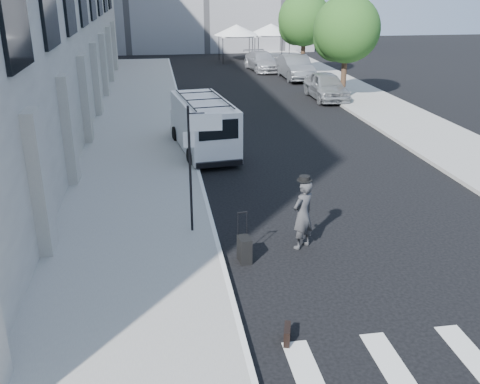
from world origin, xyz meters
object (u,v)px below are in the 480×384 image
object	(u,v)px
businessman	(303,215)
cargo_van	(203,125)
parked_car_b	(295,67)
parked_car_a	(326,86)
briefcase	(287,334)
parked_car_c	(262,61)
suitcase	(244,249)

from	to	relation	value
businessman	cargo_van	distance (m)	9.36
businessman	parked_car_b	xyz separation A→B (m)	(6.59, 26.05, -0.09)
parked_car_a	briefcase	bearing A→B (deg)	-108.54
businessman	parked_car_a	bearing A→B (deg)	-143.74
businessman	briefcase	world-z (taller)	businessman
parked_car_b	cargo_van	bearing A→B (deg)	-116.36
businessman	parked_car_b	bearing A→B (deg)	-138.50
parked_car_b	businessman	bearing A→B (deg)	-104.27
parked_car_b	briefcase	bearing A→B (deg)	-104.93
businessman	briefcase	bearing A→B (deg)	36.52
briefcase	cargo_van	distance (m)	13.11
parked_car_a	parked_car_c	xyz separation A→B (m)	(-1.57, 11.74, -0.07)
businessman	parked_car_a	xyz separation A→B (m)	(6.59, 18.67, -0.14)
parked_car_a	cargo_van	bearing A→B (deg)	-130.44
businessman	cargo_van	xyz separation A→B (m)	(-1.74, 9.19, 0.18)
briefcase	parked_car_c	bearing A→B (deg)	95.83
cargo_van	parked_car_c	world-z (taller)	cargo_van
parked_car_a	parked_car_b	xyz separation A→B (m)	(0.00, 7.38, 0.05)
parked_car_a	parked_car_c	bearing A→B (deg)	98.44
briefcase	suitcase	bearing A→B (deg)	111.23
businessman	cargo_van	size ratio (longest dim) A/B	0.32
businessman	parked_car_c	distance (m)	30.83
cargo_van	parked_car_a	world-z (taller)	cargo_van
businessman	briefcase	size ratio (longest dim) A/B	4.30
businessman	suitcase	world-z (taller)	businessman
businessman	suitcase	xyz separation A→B (m)	(-1.63, -0.53, -0.61)
briefcase	parked_car_b	size ratio (longest dim) A/B	0.08
parked_car_a	parked_car_c	distance (m)	11.84
businessman	parked_car_a	distance (m)	19.80
businessman	parked_car_b	world-z (taller)	businessman
briefcase	parked_car_a	size ratio (longest dim) A/B	0.09
briefcase	parked_car_b	xyz separation A→B (m)	(7.93, 29.93, 0.68)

